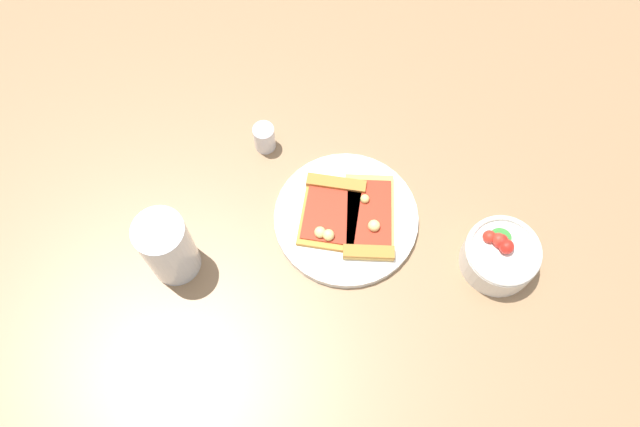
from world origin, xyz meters
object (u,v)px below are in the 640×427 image
object	(u,v)px
pizza_slice_far	(332,209)
soda_glass	(169,249)
pizza_slice_near	(369,222)
salad_bowl	(500,255)
plate	(346,218)
pepper_shaker	(264,136)

from	to	relation	value
pizza_slice_far	soda_glass	size ratio (longest dim) A/B	1.15
pizza_slice_near	salad_bowl	xyz separation A→B (m)	(-0.18, -0.10, 0.01)
pizza_slice_far	salad_bowl	distance (m)	0.27
soda_glass	pizza_slice_near	bearing A→B (deg)	-122.12
plate	pizza_slice_near	bearing A→B (deg)	-151.98
plate	soda_glass	xyz separation A→B (m)	(0.13, 0.24, 0.05)
plate	soda_glass	world-z (taller)	soda_glass
plate	pizza_slice_near	world-z (taller)	pizza_slice_near
pizza_slice_near	pepper_shaker	world-z (taller)	pepper_shaker
plate	pizza_slice_near	distance (m)	0.04
pizza_slice_far	soda_glass	distance (m)	0.26
pizza_slice_far	pepper_shaker	bearing A→B (deg)	-2.45
plate	pizza_slice_far	bearing A→B (deg)	21.08
plate	pepper_shaker	distance (m)	0.19
pizza_slice_near	pepper_shaker	size ratio (longest dim) A/B	2.47
salad_bowl	pepper_shaker	xyz separation A→B (m)	(0.40, 0.12, 0.00)
soda_glass	plate	bearing A→B (deg)	-118.24
pizza_slice_near	salad_bowl	distance (m)	0.20
plate	salad_bowl	bearing A→B (deg)	-150.61
pizza_slice_near	salad_bowl	world-z (taller)	salad_bowl
plate	soda_glass	bearing A→B (deg)	61.76
salad_bowl	pepper_shaker	bearing A→B (deg)	16.67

